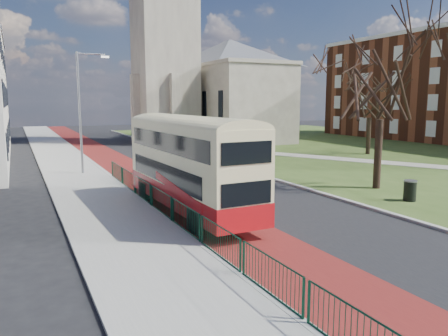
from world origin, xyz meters
TOP-DOWN VIEW (x-y plane):
  - ground at (0.00, 0.00)m, footprint 160.00×160.00m
  - road_carriageway at (1.50, 20.00)m, footprint 9.00×120.00m
  - bus_lane at (-1.20, 20.00)m, footprint 3.40×120.00m
  - pavement_west at (-5.00, 20.00)m, footprint 4.00×120.00m
  - kerb_west at (-3.00, 20.00)m, footprint 0.25×120.00m
  - kerb_east at (6.10, 22.00)m, footprint 0.25×80.00m
  - grass_green at (26.00, 22.00)m, footprint 40.00×80.00m
  - footpath at (20.00, 10.00)m, footprint 18.84×32.82m
  - pedestrian_railing at (-2.95, 4.00)m, footprint 0.07×24.00m
  - gothic_church at (12.56, 38.00)m, footprint 16.38×18.00m
  - streetlamp at (-4.35, 18.00)m, footprint 2.13×0.18m
  - bus at (-1.67, 5.28)m, footprint 2.65×9.99m
  - winter_tree_near at (9.88, 5.78)m, footprint 8.39×8.39m
  - winter_tree_far at (21.27, 18.36)m, footprint 7.49×7.49m
  - litter_bin at (8.98, 2.65)m, footprint 0.71×0.71m

SIDE VIEW (x-z plane):
  - ground at x=0.00m, z-range 0.00..0.00m
  - road_carriageway at x=1.50m, z-range 0.00..0.01m
  - bus_lane at x=-1.20m, z-range 0.00..0.01m
  - grass_green at x=26.00m, z-range 0.00..0.04m
  - footpath at x=20.00m, z-range 0.04..0.07m
  - pavement_west at x=-5.00m, z-range 0.00..0.12m
  - kerb_west at x=-3.00m, z-range 0.00..0.13m
  - kerb_east at x=6.10m, z-range 0.00..0.13m
  - pedestrian_railing at x=-2.95m, z-range -0.01..1.11m
  - litter_bin at x=8.98m, z-range 0.04..1.08m
  - bus at x=-1.67m, z-range 0.29..4.44m
  - streetlamp at x=-4.35m, z-range 0.59..8.59m
  - winter_tree_far at x=21.27m, z-range 1.73..10.48m
  - winter_tree_near at x=9.88m, z-range 1.98..12.01m
  - gothic_church at x=12.56m, z-range -6.87..33.13m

